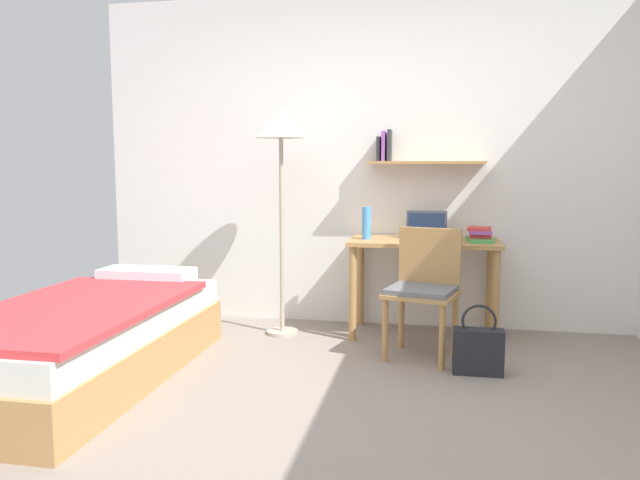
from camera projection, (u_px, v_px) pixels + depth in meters
name	position (u px, v px, depth m)	size (l,w,h in m)	color
ground_plane	(327.00, 423.00, 3.02)	(5.28, 5.28, 0.00)	gray
wall_back	(372.00, 161.00, 4.84)	(4.40, 0.27, 2.60)	white
bed	(87.00, 340.00, 3.62)	(0.95, 2.03, 0.54)	#B2844C
desk	(424.00, 258.00, 4.53)	(1.09, 0.55, 0.72)	#B2844C
desk_chair	(424.00, 285.00, 4.05)	(0.54, 0.51, 0.85)	#B2844C
standing_lamp	(281.00, 136.00, 4.48)	(0.38, 0.38, 1.69)	#B2A893
laptop	(426.00, 232.00, 4.55)	(0.31, 0.22, 0.21)	#2D2D33
water_bottle	(367.00, 223.00, 4.55)	(0.07, 0.07, 0.24)	#4C99DB
book_stack	(480.00, 235.00, 4.41)	(0.19, 0.25, 0.10)	#4CA856
handbag	(478.00, 350.00, 3.73)	(0.30, 0.13, 0.43)	#232328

